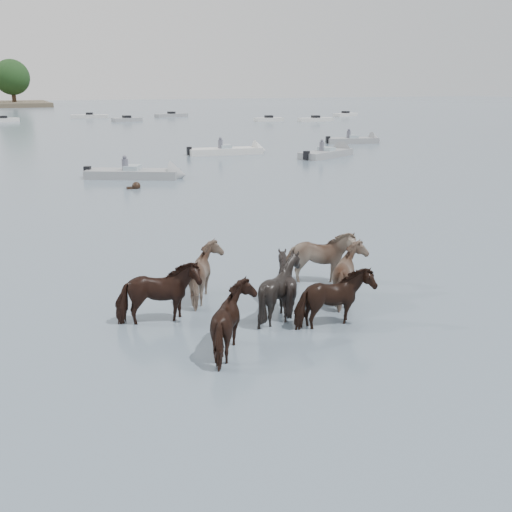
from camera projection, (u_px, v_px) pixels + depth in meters
name	position (u px, v px, depth m)	size (l,w,h in m)	color
ground	(199.00, 345.00, 11.83)	(400.00, 400.00, 0.00)	#49596A
pony_herd	(273.00, 287.00, 13.40)	(6.64, 4.63, 1.60)	black
swimming_pony	(135.00, 187.00, 29.58)	(0.72, 0.44, 0.44)	black
motorboat_b	(146.00, 174.00, 32.82)	(5.77, 4.02, 1.92)	gray
motorboat_c	(236.00, 151.00, 44.28)	(6.31, 2.26, 1.92)	silver
motorboat_d	(332.00, 153.00, 42.95)	(5.62, 3.82, 1.92)	gray
motorboat_e	(360.00, 140.00, 52.60)	(5.33, 2.68, 1.92)	gray
distant_flotilla	(20.00, 120.00, 81.40)	(107.42, 27.30, 0.93)	silver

